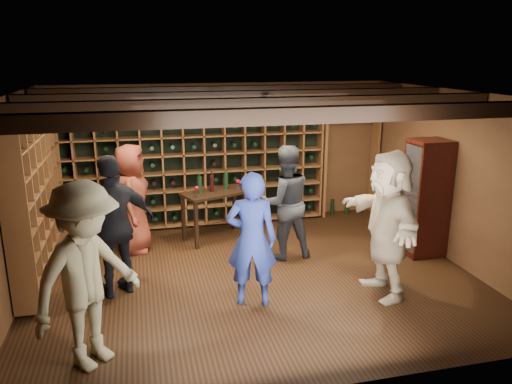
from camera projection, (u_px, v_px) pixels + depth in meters
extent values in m
plane|color=black|center=(254.00, 276.00, 6.95)|extent=(6.00, 6.00, 0.00)
plane|color=#55341D|center=(222.00, 154.00, 8.95)|extent=(6.00, 0.00, 6.00)
plane|color=#55341D|center=(320.00, 265.00, 4.27)|extent=(6.00, 0.00, 6.00)
plane|color=#55341D|center=(9.00, 205.00, 5.94)|extent=(0.00, 5.00, 5.00)
plane|color=#55341D|center=(453.00, 177.00, 7.29)|extent=(0.00, 5.00, 5.00)
plane|color=black|center=(253.00, 94.00, 6.27)|extent=(6.00, 6.00, 0.00)
cube|color=black|center=(291.00, 116.00, 4.80)|extent=(5.90, 0.18, 0.16)
cube|color=black|center=(263.00, 104.00, 5.83)|extent=(5.90, 0.18, 0.16)
cube|color=black|center=(243.00, 97.00, 6.86)|extent=(5.90, 0.18, 0.16)
cube|color=black|center=(229.00, 91.00, 7.89)|extent=(5.90, 0.18, 0.16)
cylinder|color=black|center=(157.00, 105.00, 6.03)|extent=(0.10, 0.10, 0.10)
cylinder|color=black|center=(268.00, 100.00, 6.75)|extent=(0.10, 0.10, 0.10)
cylinder|color=black|center=(366.00, 103.00, 6.34)|extent=(0.10, 0.10, 0.10)
cylinder|color=black|center=(222.00, 96.00, 7.38)|extent=(0.10, 0.10, 0.10)
cube|color=brown|center=(194.00, 163.00, 8.70)|extent=(4.65, 0.30, 2.20)
cube|color=black|center=(194.00, 163.00, 8.70)|extent=(4.56, 0.02, 2.16)
cube|color=brown|center=(37.00, 194.00, 6.77)|extent=(0.30, 2.65, 2.20)
cube|color=black|center=(37.00, 194.00, 6.77)|extent=(0.29, 0.02, 2.16)
cube|color=brown|center=(351.00, 118.00, 9.16)|extent=(1.15, 0.32, 0.04)
cube|color=brown|center=(374.00, 165.00, 9.53)|extent=(0.05, 0.28, 1.85)
cube|color=brown|center=(323.00, 168.00, 9.29)|extent=(0.05, 0.28, 1.85)
cube|color=#AA8355|center=(331.00, 112.00, 9.04)|extent=(0.40, 0.30, 0.20)
cube|color=#AA8355|center=(354.00, 111.00, 9.14)|extent=(0.40, 0.30, 0.20)
cube|color=#AA8355|center=(372.00, 111.00, 9.22)|extent=(0.40, 0.30, 0.20)
cube|color=black|center=(421.00, 250.00, 7.74)|extent=(0.55, 0.50, 0.10)
cube|color=black|center=(426.00, 198.00, 7.51)|extent=(0.55, 0.50, 1.70)
cube|color=white|center=(411.00, 199.00, 7.45)|extent=(0.01, 0.46, 1.60)
cube|color=black|center=(426.00, 198.00, 7.51)|extent=(0.50, 0.44, 0.02)
sphere|color=#59260C|center=(425.00, 191.00, 7.48)|extent=(0.18, 0.18, 0.18)
imported|color=navy|center=(252.00, 240.00, 5.99)|extent=(0.69, 0.54, 1.68)
imported|color=black|center=(285.00, 202.00, 7.40)|extent=(0.86, 0.68, 1.72)
imported|color=maroon|center=(132.00, 199.00, 7.63)|extent=(0.67, 0.91, 1.69)
imported|color=black|center=(115.00, 226.00, 6.23)|extent=(1.15, 0.87, 1.82)
imported|color=#837A5A|center=(87.00, 276.00, 4.77)|extent=(1.36, 1.35, 1.88)
imported|color=#C0AA8D|center=(387.00, 224.00, 6.22)|extent=(0.58, 1.75, 1.88)
cube|color=black|center=(216.00, 193.00, 8.16)|extent=(1.20, 0.89, 0.04)
cube|color=black|center=(196.00, 226.00, 7.82)|extent=(0.07, 0.07, 0.77)
cube|color=black|center=(249.00, 214.00, 8.36)|extent=(0.07, 0.07, 0.77)
cube|color=black|center=(183.00, 218.00, 8.17)|extent=(0.07, 0.07, 0.77)
cube|color=black|center=(234.00, 208.00, 8.71)|extent=(0.07, 0.07, 0.77)
cylinder|color=black|center=(200.00, 185.00, 8.00)|extent=(0.07, 0.07, 0.28)
cylinder|color=black|center=(212.00, 183.00, 8.12)|extent=(0.07, 0.07, 0.28)
cylinder|color=black|center=(226.00, 181.00, 8.27)|extent=(0.07, 0.07, 0.28)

